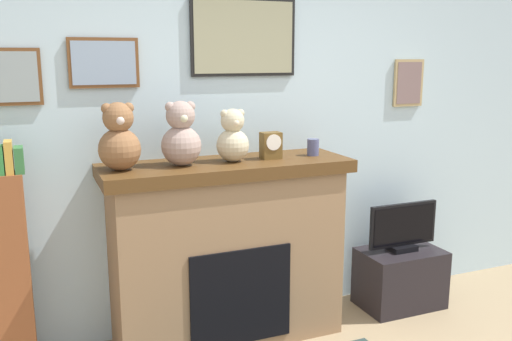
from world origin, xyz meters
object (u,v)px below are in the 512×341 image
at_px(television, 403,228).
at_px(mantel_clock, 271,145).
at_px(tv_stand, 400,278).
at_px(candle_jar, 313,147).
at_px(teddy_bear_cream, 181,137).
at_px(fireplace, 227,251).
at_px(teddy_bear_tan, 233,138).
at_px(teddy_bear_grey, 119,140).

bearing_deg(television, mantel_clock, 178.38).
relative_size(tv_stand, candle_jar, 5.43).
relative_size(tv_stand, teddy_bear_cream, 1.54).
bearing_deg(teddy_bear_cream, tv_stand, -1.02).
relative_size(fireplace, candle_jar, 14.24).
bearing_deg(tv_stand, mantel_clock, 178.45).
relative_size(television, teddy_bear_tan, 1.69).
distance_m(television, teddy_bear_tan, 1.52).
height_order(fireplace, tv_stand, fireplace).
relative_size(tv_stand, television, 1.07).
relative_size(television, teddy_bear_cream, 1.43).
xyz_separation_m(television, teddy_bear_grey, (-2.02, 0.03, 0.77)).
distance_m(fireplace, teddy_bear_cream, 0.83).
distance_m(candle_jar, mantel_clock, 0.31).
bearing_deg(mantel_clock, teddy_bear_cream, 179.91).
relative_size(tv_stand, teddy_bear_tan, 1.81).
bearing_deg(mantel_clock, fireplace, 176.33).
height_order(mantel_clock, teddy_bear_tan, teddy_bear_tan).
bearing_deg(tv_stand, teddy_bear_cream, 178.98).
bearing_deg(candle_jar, teddy_bear_cream, -179.97).
bearing_deg(fireplace, teddy_bear_tan, -26.15).
bearing_deg(teddy_bear_grey, candle_jar, 0.02).
height_order(fireplace, teddy_bear_tan, teddy_bear_tan).
bearing_deg(tv_stand, fireplace, 177.99).
height_order(television, teddy_bear_grey, teddy_bear_grey).
height_order(tv_stand, television, television).
bearing_deg(teddy_bear_grey, mantel_clock, -0.06).
bearing_deg(fireplace, teddy_bear_cream, -176.47).
bearing_deg(candle_jar, teddy_bear_tan, -179.96).
bearing_deg(fireplace, candle_jar, -1.66).
height_order(tv_stand, teddy_bear_cream, teddy_bear_cream).
xyz_separation_m(candle_jar, teddy_bear_tan, (-0.57, -0.00, 0.09)).
height_order(teddy_bear_grey, teddy_bear_tan, teddy_bear_grey).
height_order(mantel_clock, teddy_bear_grey, teddy_bear_grey).
xyz_separation_m(tv_stand, television, (-0.00, -0.00, 0.39)).
bearing_deg(teddy_bear_tan, teddy_bear_grey, -179.99).
bearing_deg(teddy_bear_cream, fireplace, 3.53).
relative_size(television, teddy_bear_grey, 1.42).
distance_m(fireplace, tv_stand, 1.42).
distance_m(tv_stand, teddy_bear_tan, 1.74).
bearing_deg(fireplace, mantel_clock, -3.67).
relative_size(candle_jar, mantel_clock, 0.65).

